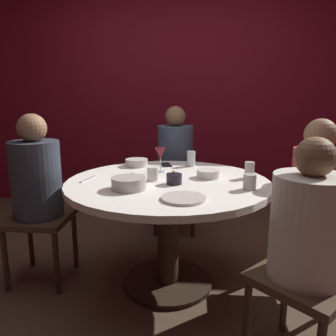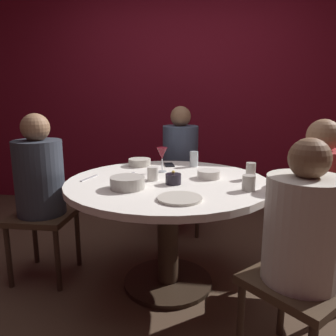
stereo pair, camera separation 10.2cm
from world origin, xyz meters
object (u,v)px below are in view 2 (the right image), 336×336
(cup_center_front, at_px, (249,183))
(dinner_plate, at_px, (180,198))
(seated_diner_left, at_px, (40,179))
(bowl_small_white, at_px, (140,162))
(dining_table, at_px, (168,203))
(cell_phone, at_px, (169,165))
(bowl_salad_center, at_px, (127,183))
(candle_holder, at_px, (173,179))
(cup_near_candle, at_px, (194,159))
(seated_diner_back, at_px, (180,156))
(cup_by_left_diner, at_px, (251,171))
(seated_diner_right, at_px, (318,190))
(wine_glass, at_px, (162,154))
(cup_by_right_diner, at_px, (153,174))
(bowl_serving_large, at_px, (209,174))
(seated_diner_front_right, at_px, (303,234))

(cup_center_front, bearing_deg, dinner_plate, -149.92)
(seated_diner_left, xyz_separation_m, bowl_small_white, (0.60, 0.42, 0.05))
(dining_table, xyz_separation_m, bowl_small_white, (-0.27, 0.42, 0.18))
(cell_phone, height_order, bowl_salad_center, bowl_salad_center)
(dining_table, bearing_deg, cup_center_front, -20.55)
(seated_diner_left, height_order, candle_holder, seated_diner_left)
(bowl_salad_center, bearing_deg, cup_near_candle, 61.93)
(seated_diner_back, xyz_separation_m, candle_holder, (0.04, -1.04, 0.04))
(seated_diner_back, distance_m, cup_near_candle, 0.53)
(bowl_small_white, relative_size, cup_by_left_diner, 1.58)
(seated_diner_back, height_order, bowl_salad_center, seated_diner_back)
(dinner_plate, relative_size, cell_phone, 1.68)
(bowl_salad_center, bearing_deg, seated_diner_right, 11.11)
(cup_by_left_diner, bearing_deg, wine_glass, 167.21)
(dining_table, height_order, cup_by_right_diner, cup_by_right_diner)
(bowl_serving_large, bearing_deg, seated_diner_front_right, -61.90)
(bowl_salad_center, bearing_deg, dining_table, 46.53)
(cup_near_candle, bearing_deg, bowl_small_white, -176.38)
(dining_table, bearing_deg, dinner_plate, -74.58)
(seated_diner_back, bearing_deg, bowl_small_white, -27.30)
(wine_glass, relative_size, dinner_plate, 0.75)
(seated_diner_left, xyz_separation_m, candle_holder, (0.92, -0.09, 0.05))
(seated_diner_right, distance_m, cell_phone, 1.08)
(dining_table, relative_size, bowl_small_white, 7.60)
(seated_diner_right, xyz_separation_m, cup_near_candle, (-0.78, 0.45, 0.09))
(wine_glass, height_order, dinner_plate, wine_glass)
(dining_table, bearing_deg, cup_near_candle, 71.92)
(seated_diner_back, height_order, cup_near_candle, seated_diner_back)
(cup_near_candle, bearing_deg, dinner_plate, -92.45)
(wine_glass, relative_size, cup_near_candle, 1.52)
(wine_glass, bearing_deg, bowl_serving_large, -22.97)
(dinner_plate, distance_m, cell_phone, 0.88)
(bowl_salad_center, bearing_deg, bowl_small_white, 95.41)
(bowl_serving_large, height_order, cup_by_right_diner, cup_by_right_diner)
(wine_glass, height_order, cup_by_right_diner, wine_glass)
(candle_holder, bearing_deg, cup_center_front, -11.74)
(bowl_serving_large, distance_m, cup_center_front, 0.35)
(dinner_plate, bearing_deg, cup_by_right_diner, 117.92)
(seated_diner_back, distance_m, candle_holder, 1.04)
(seated_diner_left, xyz_separation_m, cup_near_candle, (1.02, 0.45, 0.08))
(seated_diner_right, xyz_separation_m, bowl_small_white, (-1.20, 0.42, 0.06))
(seated_diner_front_right, xyz_separation_m, wine_glass, (-0.73, 0.89, 0.18))
(cup_by_left_diner, bearing_deg, cell_phone, 147.20)
(dining_table, bearing_deg, cup_by_right_diner, -174.79)
(bowl_serving_large, xyz_separation_m, bowl_salad_center, (-0.47, -0.31, 0.01))
(seated_diner_right, xyz_separation_m, cell_phone, (-0.97, 0.46, 0.03))
(seated_diner_left, xyz_separation_m, cup_center_front, (1.36, -0.18, 0.06))
(bowl_small_white, bearing_deg, dining_table, -57.08)
(seated_diner_left, height_order, cell_phone, seated_diner_left)
(dining_table, distance_m, seated_diner_right, 0.93)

